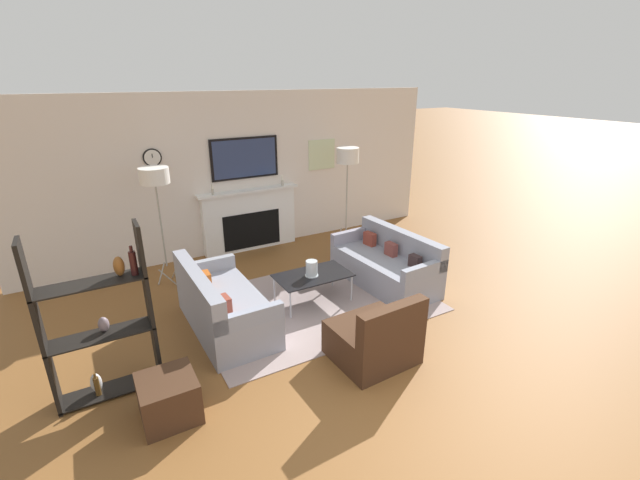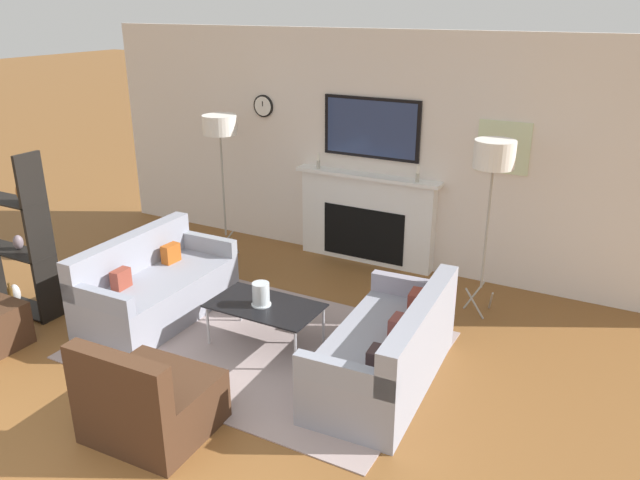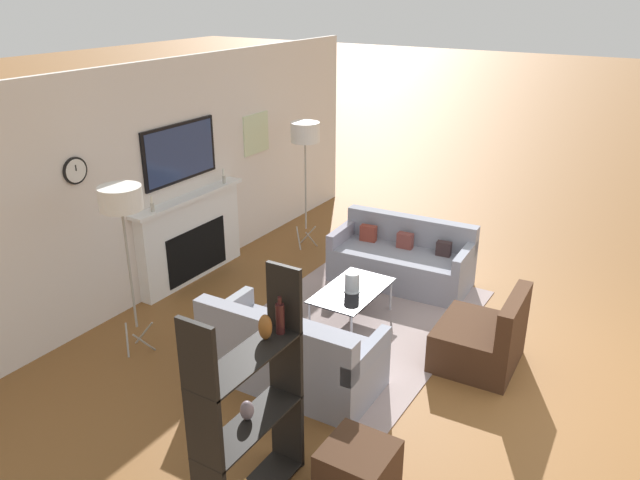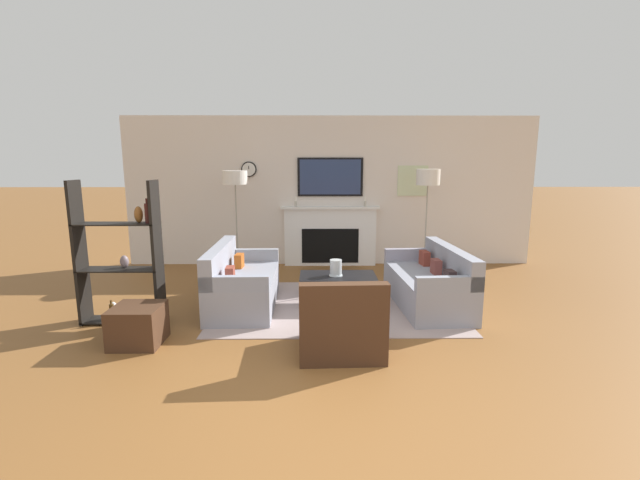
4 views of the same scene
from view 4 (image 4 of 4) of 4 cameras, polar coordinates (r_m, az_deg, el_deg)
ground_plane at (r=3.48m, az=4.19°, el=-22.52°), size 60.00×60.00×0.00m
fireplace_wall at (r=7.88m, az=1.38°, el=5.48°), size 7.46×0.28×2.70m
area_rug at (r=5.77m, az=2.11°, el=-8.70°), size 3.11×2.19×0.01m
couch_left at (r=5.76m, az=-10.46°, el=-5.90°), size 0.82×1.64×0.82m
couch_right at (r=5.88m, az=14.43°, el=-5.78°), size 0.88×1.72×0.79m
armchair at (r=4.35m, az=2.80°, el=-11.60°), size 0.86×0.79×0.80m
coffee_table at (r=5.70m, az=2.39°, el=-4.98°), size 1.01×0.58×0.41m
hurricane_candle at (r=5.66m, az=2.12°, el=-3.84°), size 0.18×0.18×0.22m
floor_lamp_left at (r=7.20m, az=-11.26°, el=7.93°), size 0.40×0.40×1.76m
floor_lamp_right at (r=7.32m, az=14.21°, el=7.91°), size 0.39×0.39×1.78m
shelf_unit at (r=5.51m, az=-25.11°, el=-2.25°), size 0.94×0.28×1.69m
ottoman at (r=4.95m, az=-23.11°, el=-10.39°), size 0.49×0.49×0.41m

